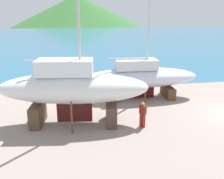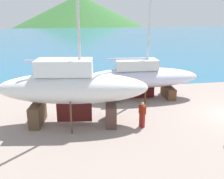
# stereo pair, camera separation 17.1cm
# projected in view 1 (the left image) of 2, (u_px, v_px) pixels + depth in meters

# --- Properties ---
(sea_water) EXTENTS (162.35, 97.44, 0.01)m
(sea_water) POSITION_uv_depth(u_px,v_px,m) (106.00, 38.00, 71.96)
(sea_water) COLOR #2B6588
(sea_water) RESTS_ON ground
(headland_hill) EXTENTS (155.08, 155.08, 36.89)m
(headland_hill) POSITION_uv_depth(u_px,v_px,m) (78.00, 22.00, 177.57)
(headland_hill) COLOR #336730
(headland_hill) RESTS_ON ground
(sailboat_far_slipway) EXTENTS (9.89, 3.52, 16.02)m
(sailboat_far_slipway) POSITION_uv_depth(u_px,v_px,m) (141.00, 76.00, 21.45)
(sailboat_far_slipway) COLOR brown
(sailboat_far_slipway) RESTS_ON ground
(sailboat_mid_port) EXTENTS (10.03, 4.20, 14.54)m
(sailboat_mid_port) POSITION_uv_depth(u_px,v_px,m) (73.00, 88.00, 16.25)
(sailboat_mid_port) COLOR brown
(sailboat_mid_port) RESTS_ON ground
(worker) EXTENTS (0.42, 0.50, 1.70)m
(worker) POSITION_uv_depth(u_px,v_px,m) (143.00, 114.00, 16.20)
(worker) COLOR maroon
(worker) RESTS_ON ground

